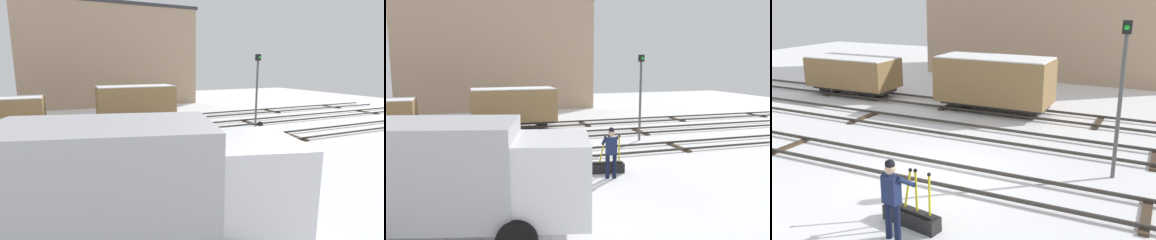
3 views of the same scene
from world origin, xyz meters
TOP-DOWN VIEW (x-y plane):
  - ground_plane at (0.00, 0.00)m, footprint 60.00×60.00m
  - track_main_line at (0.00, 0.00)m, footprint 44.00×1.94m
  - track_siding_near at (0.00, 4.12)m, footprint 44.00×1.94m
  - track_siding_far at (0.00, 7.74)m, footprint 44.00×1.94m
  - switch_lever_frame at (0.93, -2.75)m, footprint 1.56×0.61m
  - rail_worker at (0.93, -3.43)m, footprint 0.61×0.71m
  - signal_post at (4.80, 2.16)m, footprint 0.24×0.32m
  - apartment_building at (-1.25, 18.99)m, footprint 16.73×6.38m
  - freight_car_mid_siding at (-1.19, 7.74)m, footprint 5.18×2.28m
  - freight_car_near_switch at (-9.31, 7.74)m, footprint 4.84×2.21m

SIDE VIEW (x-z plane):
  - ground_plane at x=0.00m, z-range 0.00..0.00m
  - track_siding_far at x=0.00m, z-range 0.02..0.20m
  - track_main_line at x=0.00m, z-range 0.02..0.20m
  - track_siding_near at x=0.00m, z-range 0.02..0.20m
  - switch_lever_frame at x=0.93m, z-range -0.48..0.98m
  - rail_worker at x=0.93m, z-range 0.14..2.02m
  - freight_car_near_switch at x=-9.31m, z-range 0.18..2.24m
  - freight_car_mid_siding at x=-1.19m, z-range 0.18..2.72m
  - signal_post at x=4.80m, z-range 0.46..4.99m
  - apartment_building at x=-1.25m, z-range 0.01..9.75m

